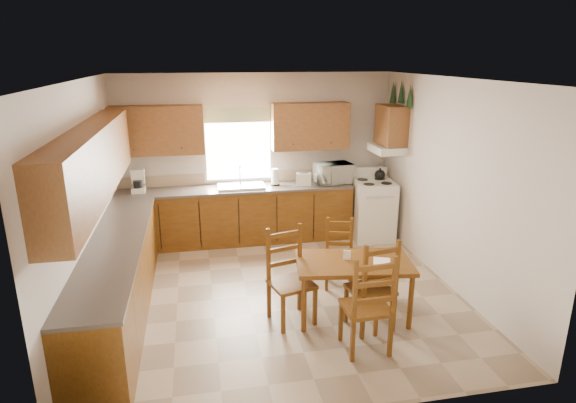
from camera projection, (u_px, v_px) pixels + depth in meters
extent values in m
plane|color=#9C876C|center=(281.00, 293.00, 6.24)|extent=(4.50, 4.50, 0.00)
plane|color=brown|center=(280.00, 79.00, 5.45)|extent=(4.50, 4.50, 0.00)
plane|color=beige|center=(85.00, 204.00, 5.43)|extent=(4.50, 4.50, 0.00)
plane|color=beige|center=(451.00, 184.00, 6.25)|extent=(4.50, 4.50, 0.00)
plane|color=beige|center=(257.00, 157.00, 7.95)|extent=(4.50, 4.50, 0.00)
plane|color=beige|center=(332.00, 272.00, 3.73)|extent=(4.50, 4.50, 0.00)
cube|color=brown|center=(237.00, 216.00, 7.87)|extent=(3.75, 0.60, 0.88)
cube|color=brown|center=(119.00, 281.00, 5.61)|extent=(0.60, 3.60, 0.88)
cube|color=#4D443E|center=(236.00, 189.00, 7.74)|extent=(3.75, 0.63, 0.04)
cube|color=#4D443E|center=(115.00, 244.00, 5.48)|extent=(0.63, 3.60, 0.04)
cube|color=#9E886A|center=(235.00, 178.00, 7.98)|extent=(3.75, 0.01, 0.18)
cube|color=brown|center=(157.00, 130.00, 7.37)|extent=(1.41, 0.33, 0.75)
cube|color=brown|center=(310.00, 126.00, 7.81)|extent=(1.25, 0.33, 0.75)
cube|color=brown|center=(92.00, 163.00, 5.17)|extent=(0.33, 3.60, 0.75)
cube|color=brown|center=(391.00, 125.00, 7.61)|extent=(0.33, 0.62, 0.62)
cube|color=silver|center=(387.00, 149.00, 7.71)|extent=(0.44, 0.62, 0.12)
cube|color=silver|center=(238.00, 146.00, 7.81)|extent=(1.13, 0.02, 1.18)
cube|color=white|center=(238.00, 146.00, 7.81)|extent=(1.05, 0.01, 1.10)
cube|color=#527A42|center=(238.00, 115.00, 7.64)|extent=(1.19, 0.01, 0.24)
cube|color=silver|center=(241.00, 186.00, 7.74)|extent=(0.75, 0.45, 0.04)
cone|color=#1A4422|center=(410.00, 96.00, 7.19)|extent=(0.22, 0.22, 0.36)
cone|color=#1A4422|center=(401.00, 91.00, 7.48)|extent=(0.22, 0.22, 0.36)
cone|color=#1A4422|center=(393.00, 92.00, 7.80)|extent=(0.22, 0.22, 0.36)
cube|color=silver|center=(373.00, 211.00, 8.01)|extent=(0.71, 0.73, 0.96)
cube|color=silver|center=(138.00, 181.00, 7.43)|extent=(0.21, 0.25, 0.35)
cylinder|color=white|center=(275.00, 177.00, 7.84)|extent=(0.13, 0.13, 0.27)
cube|color=silver|center=(304.00, 179.00, 7.86)|extent=(0.27, 0.20, 0.20)
imported|color=silver|center=(334.00, 173.00, 7.98)|extent=(0.61, 0.48, 0.33)
cube|color=brown|center=(353.00, 288.00, 5.62)|extent=(1.41, 0.93, 0.70)
cube|color=brown|center=(366.00, 301.00, 4.92)|extent=(0.47, 0.45, 1.10)
cube|color=brown|center=(371.00, 283.00, 5.32)|extent=(0.53, 0.51, 1.08)
cube|color=brown|center=(292.00, 278.00, 5.44)|extent=(0.56, 0.55, 1.10)
cube|color=brown|center=(339.00, 254.00, 6.33)|extent=(0.46, 0.45, 0.90)
cube|color=white|center=(382.00, 262.00, 5.48)|extent=(0.27, 0.30, 0.00)
cube|color=white|center=(347.00, 255.00, 5.53)|extent=(0.09, 0.05, 0.11)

